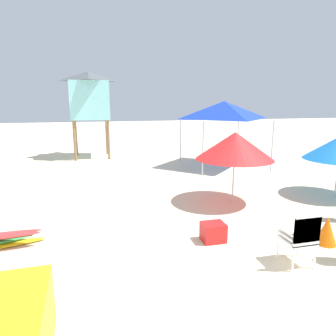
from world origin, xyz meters
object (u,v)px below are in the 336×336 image
(popup_canopy, at_px, (224,110))
(beach_umbrella_mid, at_px, (235,146))
(lifeguard_tower, at_px, (89,96))
(cooler_box, at_px, (213,232))
(traffic_cone_near, at_px, (327,231))
(stacked_plastic_chairs, at_px, (302,234))

(popup_canopy, relative_size, beach_umbrella_mid, 1.41)
(lifeguard_tower, xyz_separation_m, cooler_box, (2.23, -10.26, -2.83))
(traffic_cone_near, bearing_deg, lifeguard_tower, 111.60)
(stacked_plastic_chairs, relative_size, lifeguard_tower, 0.25)
(beach_umbrella_mid, bearing_deg, lifeguard_tower, 114.21)
(popup_canopy, bearing_deg, cooler_box, -115.59)
(stacked_plastic_chairs, xyz_separation_m, lifeguard_tower, (-3.27, 11.53, 2.42))
(stacked_plastic_chairs, distance_m, cooler_box, 1.69)
(stacked_plastic_chairs, xyz_separation_m, popup_canopy, (2.14, 7.89, 1.79))
(traffic_cone_near, bearing_deg, cooler_box, 162.08)
(stacked_plastic_chairs, xyz_separation_m, cooler_box, (-1.03, 1.27, -0.42))
(lifeguard_tower, relative_size, beach_umbrella_mid, 1.98)
(beach_umbrella_mid, height_order, traffic_cone_near, beach_umbrella_mid)
(stacked_plastic_chairs, height_order, cooler_box, stacked_plastic_chairs)
(stacked_plastic_chairs, bearing_deg, beach_umbrella_mid, 83.03)
(beach_umbrella_mid, relative_size, traffic_cone_near, 3.71)
(stacked_plastic_chairs, bearing_deg, traffic_cone_near, 28.95)
(traffic_cone_near, height_order, cooler_box, traffic_cone_near)
(cooler_box, bearing_deg, stacked_plastic_chairs, -50.80)
(lifeguard_tower, relative_size, cooler_box, 9.11)
(lifeguard_tower, xyz_separation_m, beach_umbrella_mid, (3.68, -8.18, -1.43))
(lifeguard_tower, bearing_deg, beach_umbrella_mid, -65.79)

